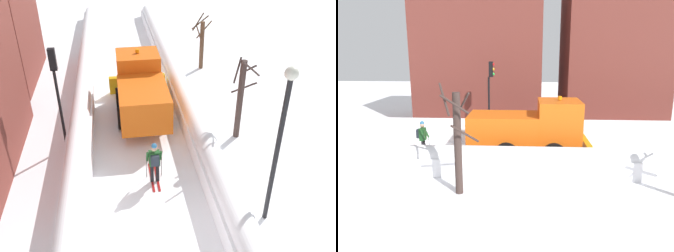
% 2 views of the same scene
% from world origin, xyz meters
% --- Properties ---
extents(ground_plane, '(80.00, 80.00, 0.00)m').
position_xyz_m(ground_plane, '(0.00, 10.00, 0.00)').
color(ground_plane, white).
extents(snowbank_left, '(1.10, 36.00, 1.32)m').
position_xyz_m(snowbank_left, '(-2.66, 10.00, 0.63)').
color(snowbank_left, white).
rests_on(snowbank_left, ground).
extents(snowbank_right, '(1.10, 36.00, 1.27)m').
position_xyz_m(snowbank_right, '(2.66, 10.00, 0.60)').
color(snowbank_right, white).
rests_on(snowbank_right, ground).
extents(plow_truck, '(3.20, 5.98, 3.12)m').
position_xyz_m(plow_truck, '(0.34, 8.37, 1.48)').
color(plow_truck, orange).
rests_on(plow_truck, ground).
extents(skier, '(0.62, 1.80, 1.81)m').
position_xyz_m(skier, '(0.35, 2.96, 1.00)').
color(skier, black).
rests_on(skier, ground).
extents(traffic_light_pole, '(0.28, 0.42, 4.62)m').
position_xyz_m(traffic_light_pole, '(-3.31, 6.03, 3.23)').
color(traffic_light_pole, black).
rests_on(traffic_light_pole, ground).
extents(street_lamp, '(0.40, 0.40, 5.67)m').
position_xyz_m(street_lamp, '(3.93, 0.43, 3.55)').
color(street_lamp, black).
rests_on(street_lamp, ground).
extents(bare_tree_near, '(1.19, 1.46, 4.11)m').
position_xyz_m(bare_tree_near, '(4.59, 5.66, 2.03)').
color(bare_tree_near, '#3F302B').
rests_on(bare_tree_near, ground).
extents(bare_tree_mid, '(1.31, 1.17, 3.52)m').
position_xyz_m(bare_tree_mid, '(4.87, 14.20, 1.71)').
color(bare_tree_mid, '#513827').
rests_on(bare_tree_mid, ground).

